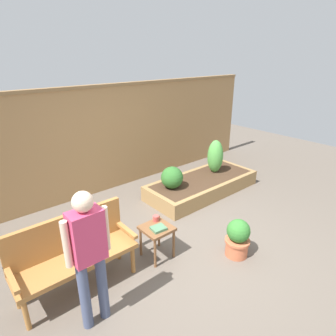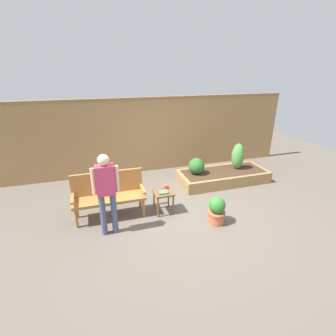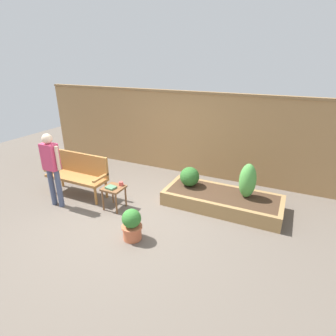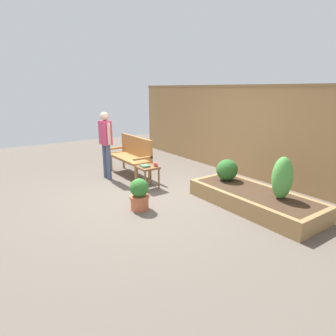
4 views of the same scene
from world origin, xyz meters
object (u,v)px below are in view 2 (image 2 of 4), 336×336
(cup_on_table, at_px, (166,187))
(shrub_far_corner, at_px, (238,156))
(side_table, at_px, (163,195))
(book_on_table, at_px, (163,192))
(potted_boxwood, at_px, (217,210))
(garden_bench, at_px, (108,192))
(shrub_near_bench, at_px, (196,166))
(person_by_bench, at_px, (106,188))

(cup_on_table, xyz_separation_m, shrub_far_corner, (2.35, 0.95, 0.14))
(side_table, relative_size, book_on_table, 2.53)
(book_on_table, bearing_deg, potted_boxwood, -29.81)
(garden_bench, distance_m, shrub_near_bench, 2.49)
(side_table, xyz_separation_m, shrub_far_corner, (2.44, 1.09, 0.26))
(shrub_far_corner, bearing_deg, cup_on_table, -157.91)
(shrub_near_bench, bearing_deg, cup_on_table, -139.86)
(cup_on_table, relative_size, shrub_near_bench, 0.28)
(cup_on_table, relative_size, shrub_far_corner, 0.16)
(garden_bench, xyz_separation_m, shrub_near_bench, (2.33, 0.87, -0.03))
(book_on_table, height_order, shrub_near_bench, shrub_near_bench)
(potted_boxwood, xyz_separation_m, person_by_bench, (-2.05, 0.30, 0.65))
(cup_on_table, height_order, shrub_near_bench, shrub_near_bench)
(side_table, relative_size, person_by_bench, 0.31)
(garden_bench, height_order, shrub_near_bench, garden_bench)
(book_on_table, relative_size, shrub_far_corner, 0.27)
(shrub_near_bench, bearing_deg, person_by_bench, -147.72)
(side_table, bearing_deg, potted_boxwood, -39.02)
(book_on_table, distance_m, shrub_far_corner, 2.72)
(book_on_table, relative_size, potted_boxwood, 0.33)
(shrub_far_corner, bearing_deg, book_on_table, -154.97)
(book_on_table, bearing_deg, cup_on_table, 67.01)
(side_table, relative_size, potted_boxwood, 0.84)
(garden_bench, distance_m, potted_boxwood, 2.21)
(garden_bench, xyz_separation_m, side_table, (1.11, -0.22, -0.15))
(potted_boxwood, bearing_deg, cup_on_table, 132.92)
(person_by_bench, bearing_deg, potted_boxwood, -8.25)
(shrub_near_bench, xyz_separation_m, shrub_far_corner, (1.22, -0.00, 0.14))
(cup_on_table, distance_m, book_on_table, 0.22)
(book_on_table, xyz_separation_m, shrub_near_bench, (1.24, 1.15, 0.01))
(cup_on_table, height_order, book_on_table, cup_on_table)
(potted_boxwood, height_order, shrub_far_corner, shrub_far_corner)
(side_table, distance_m, potted_boxwood, 1.14)
(cup_on_table, relative_size, book_on_table, 0.62)
(person_by_bench, bearing_deg, side_table, 19.80)
(cup_on_table, bearing_deg, garden_bench, 175.83)
(side_table, distance_m, book_on_table, 0.12)
(side_table, bearing_deg, shrub_far_corner, 24.03)
(potted_boxwood, bearing_deg, shrub_near_bench, 79.34)
(shrub_far_corner, bearing_deg, person_by_bench, -157.31)
(shrub_near_bench, height_order, shrub_far_corner, shrub_far_corner)
(side_table, bearing_deg, book_on_table, -106.11)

